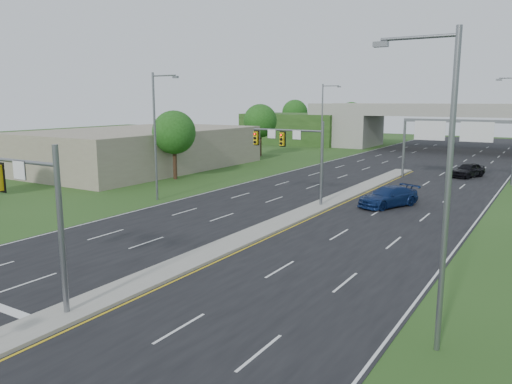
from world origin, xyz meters
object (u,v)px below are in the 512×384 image
object	(u,v)px
overpass	(452,130)
sign_gantry	(456,133)
signal_mast_far	(297,148)
signal_mast_near	(22,197)
car_far_c	(468,170)
car_far_b	(388,197)

from	to	relation	value
overpass	sign_gantry	bearing A→B (deg)	-79.21
signal_mast_far	overpass	world-z (taller)	overpass
signal_mast_near	signal_mast_far	bearing A→B (deg)	90.00
overpass	car_far_c	bearing A→B (deg)	-76.28
sign_gantry	overpass	world-z (taller)	overpass
signal_mast_far	sign_gantry	world-z (taller)	signal_mast_far
sign_gantry	overpass	size ratio (longest dim) A/B	0.14
overpass	car_far_b	bearing A→B (deg)	-84.79
signal_mast_near	car_far_c	size ratio (longest dim) A/B	1.44
overpass	car_far_b	size ratio (longest dim) A/B	14.09
sign_gantry	car_far_c	size ratio (longest dim) A/B	2.39
signal_mast_far	car_far_b	distance (m)	8.54
car_far_b	signal_mast_far	bearing A→B (deg)	-132.31
signal_mast_far	overpass	bearing A→B (deg)	87.65
signal_mast_near	overpass	world-z (taller)	overpass
signal_mast_near	car_far_c	xyz separation A→B (m)	(9.96, 48.55, -3.88)
overpass	signal_mast_far	bearing A→B (deg)	-92.35
signal_mast_near	car_far_b	xyz separation A→B (m)	(7.01, 27.96, -3.88)
signal_mast_far	signal_mast_near	bearing A→B (deg)	-90.00
signal_mast_far	car_far_b	xyz separation A→B (m)	(7.01, 2.96, -3.88)
sign_gantry	car_far_b	distance (m)	17.69
signal_mast_far	car_far_c	bearing A→B (deg)	67.07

